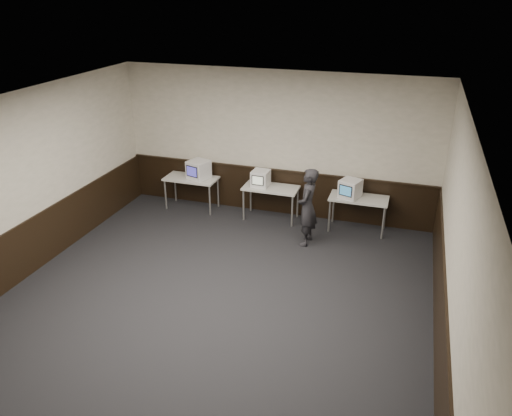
{
  "coord_description": "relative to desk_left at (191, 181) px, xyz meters",
  "views": [
    {
      "loc": [
        2.77,
        -6.1,
        4.79
      ],
      "look_at": [
        0.3,
        1.6,
        1.15
      ],
      "focal_mm": 35.0,
      "sensor_mm": 36.0,
      "label": 1
    }
  ],
  "objects": [
    {
      "name": "floor",
      "position": [
        1.9,
        -3.6,
        -0.68
      ],
      "size": [
        8.0,
        8.0,
        0.0
      ],
      "primitive_type": "plane",
      "color": "black",
      "rests_on": "ground"
    },
    {
      "name": "ceiling",
      "position": [
        1.9,
        -3.6,
        2.52
      ],
      "size": [
        8.0,
        8.0,
        0.0
      ],
      "primitive_type": "plane",
      "rotation": [
        3.14,
        0.0,
        0.0
      ],
      "color": "white",
      "rests_on": "back_wall"
    },
    {
      "name": "back_wall",
      "position": [
        1.9,
        0.4,
        0.92
      ],
      "size": [
        7.0,
        0.0,
        7.0
      ],
      "primitive_type": "plane",
      "rotation": [
        1.57,
        0.0,
        0.0
      ],
      "color": "beige",
      "rests_on": "ground"
    },
    {
      "name": "left_wall",
      "position": [
        -1.6,
        -3.6,
        0.92
      ],
      "size": [
        0.0,
        8.0,
        8.0
      ],
      "primitive_type": "plane",
      "rotation": [
        1.57,
        0.0,
        1.57
      ],
      "color": "beige",
      "rests_on": "ground"
    },
    {
      "name": "right_wall",
      "position": [
        5.4,
        -3.6,
        0.92
      ],
      "size": [
        0.0,
        8.0,
        8.0
      ],
      "primitive_type": "plane",
      "rotation": [
        1.57,
        0.0,
        -1.57
      ],
      "color": "beige",
      "rests_on": "ground"
    },
    {
      "name": "wainscot_back",
      "position": [
        1.9,
        0.38,
        -0.18
      ],
      "size": [
        6.98,
        0.04,
        1.0
      ],
      "primitive_type": "cube",
      "color": "black",
      "rests_on": "back_wall"
    },
    {
      "name": "wainscot_left",
      "position": [
        -1.58,
        -3.6,
        -0.18
      ],
      "size": [
        0.04,
        7.98,
        1.0
      ],
      "primitive_type": "cube",
      "color": "black",
      "rests_on": "left_wall"
    },
    {
      "name": "wainscot_right",
      "position": [
        5.38,
        -3.6,
        -0.18
      ],
      "size": [
        0.04,
        7.98,
        1.0
      ],
      "primitive_type": "cube",
      "color": "black",
      "rests_on": "right_wall"
    },
    {
      "name": "wainscot_rail",
      "position": [
        1.9,
        0.36,
        0.34
      ],
      "size": [
        6.98,
        0.06,
        0.04
      ],
      "primitive_type": "cube",
      "color": "black",
      "rests_on": "wainscot_back"
    },
    {
      "name": "desk_left",
      "position": [
        0.0,
        0.0,
        0.0
      ],
      "size": [
        1.2,
        0.6,
        0.75
      ],
      "color": "silver",
      "rests_on": "ground"
    },
    {
      "name": "desk_center",
      "position": [
        1.9,
        0.0,
        0.0
      ],
      "size": [
        1.2,
        0.6,
        0.75
      ],
      "color": "silver",
      "rests_on": "ground"
    },
    {
      "name": "desk_right",
      "position": [
        3.8,
        0.0,
        0.0
      ],
      "size": [
        1.2,
        0.6,
        0.75
      ],
      "color": "silver",
      "rests_on": "ground"
    },
    {
      "name": "emac_left",
      "position": [
        0.19,
        0.01,
        0.28
      ],
      "size": [
        0.53,
        0.55,
        0.42
      ],
      "rotation": [
        0.0,
        0.0,
        -0.3
      ],
      "color": "white",
      "rests_on": "desk_left"
    },
    {
      "name": "emac_center",
      "position": [
        1.67,
        -0.01,
        0.25
      ],
      "size": [
        0.37,
        0.4,
        0.36
      ],
      "rotation": [
        0.0,
        0.0,
        -0.04
      ],
      "color": "white",
      "rests_on": "desk_center"
    },
    {
      "name": "emac_right",
      "position": [
        3.61,
        -0.05,
        0.26
      ],
      "size": [
        0.5,
        0.51,
        0.39
      ],
      "rotation": [
        0.0,
        0.0,
        -0.34
      ],
      "color": "white",
      "rests_on": "desk_right"
    },
    {
      "name": "person",
      "position": [
        2.91,
        -0.9,
        0.12
      ],
      "size": [
        0.39,
        0.58,
        1.59
      ],
      "primitive_type": "imported",
      "rotation": [
        0.0,
        0.0,
        -1.58
      ],
      "color": "black",
      "rests_on": "ground"
    }
  ]
}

